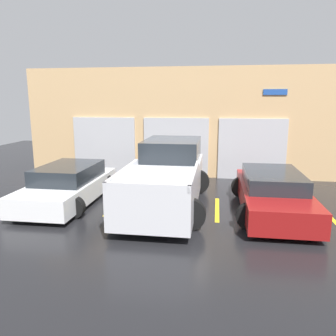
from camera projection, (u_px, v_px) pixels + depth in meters
ground_plane at (171, 197)px, 10.97m from camera, size 28.00×28.00×0.00m
shophouse_building at (181, 124)px, 13.71m from camera, size 13.31×0.68×4.50m
pickup_truck at (167, 176)px, 10.02m from camera, size 2.54×5.43×1.88m
sedan_white at (68, 185)px, 10.28m from camera, size 2.14×4.25×1.18m
sedan_side at (272, 193)px, 9.38m from camera, size 2.20×4.58×1.17m
parking_stripe_far_left at (24, 200)px, 10.58m from camera, size 0.12×2.20×0.01m
parking_stripe_left at (116, 204)px, 10.14m from camera, size 0.12×2.20×0.01m
parking_stripe_centre at (217, 209)px, 9.69m from camera, size 0.12×2.20×0.01m
parking_stripe_right at (328, 214)px, 9.24m from camera, size 0.12×2.20×0.01m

